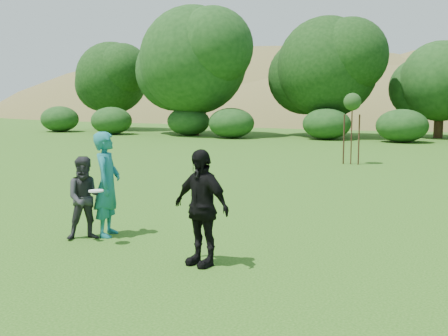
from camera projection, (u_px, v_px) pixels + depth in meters
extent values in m
plane|color=#19470C|center=(156.00, 248.00, 10.05)|extent=(120.00, 120.00, 0.00)
imported|color=#18696E|center=(107.00, 184.00, 10.84)|extent=(0.69, 0.86, 2.03)
imported|color=#2A2A2C|center=(86.00, 198.00, 10.59)|extent=(0.97, 0.96, 1.59)
imported|color=black|center=(201.00, 207.00, 8.95)|extent=(1.19, 0.75, 1.88)
cylinder|color=white|center=(96.00, 191.00, 10.12)|extent=(0.27, 0.27, 0.03)
cylinder|color=#3D2317|center=(351.00, 133.00, 22.40)|extent=(0.05, 0.05, 2.50)
sphere|color=#234719|center=(352.00, 102.00, 22.24)|extent=(0.70, 0.70, 0.70)
cylinder|color=#362015|center=(344.00, 139.00, 22.55)|extent=(0.06, 0.06, 2.00)
cylinder|color=#3A2216|center=(359.00, 140.00, 22.31)|extent=(0.06, 0.06, 2.00)
ellipsoid|color=olive|center=(253.00, 195.00, 85.11)|extent=(110.00, 70.00, 44.00)
ellipsoid|color=olive|center=(376.00, 186.00, 65.62)|extent=(80.00, 50.00, 28.00)
cylinder|color=#3A2616|center=(113.00, 114.00, 45.95)|extent=(0.65, 0.65, 2.62)
sphere|color=#194214|center=(112.00, 78.00, 45.58)|extent=(5.80, 5.80, 5.80)
cylinder|color=#3A2616|center=(194.00, 113.00, 39.57)|extent=(0.73, 0.73, 3.15)
sphere|color=#194214|center=(193.00, 60.00, 39.11)|extent=(7.54, 7.54, 7.54)
cylinder|color=#3A2616|center=(326.00, 116.00, 37.78)|extent=(0.68, 0.68, 2.80)
sphere|color=#194214|center=(327.00, 67.00, 37.37)|extent=(6.73, 6.73, 6.73)
cylinder|color=#3A2616|center=(439.00, 121.00, 36.81)|extent=(0.60, 0.60, 2.27)
sphere|color=#194214|center=(441.00, 81.00, 36.48)|extent=(5.22, 5.22, 5.22)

